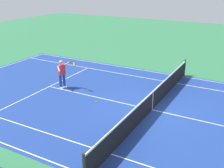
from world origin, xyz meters
TOP-DOWN VIEW (x-y plane):
  - ground_plane at (0.00, 0.00)m, footprint 60.00×60.00m
  - court_slab at (0.00, 0.00)m, footprint 24.20×11.40m
  - court_line_markings at (0.00, 0.00)m, footprint 23.85×11.05m
  - tennis_net at (0.00, 0.00)m, footprint 0.10×11.70m
  - tennis_player_near at (5.57, -0.24)m, footprint 1.18×0.74m
  - tennis_ball at (2.82, 0.56)m, footprint 0.07×0.07m

SIDE VIEW (x-z plane):
  - ground_plane at x=0.00m, z-range 0.00..0.00m
  - court_slab at x=0.00m, z-range 0.00..0.00m
  - court_line_markings at x=0.00m, z-range 0.00..0.01m
  - tennis_ball at x=2.82m, z-range 0.00..0.07m
  - tennis_net at x=0.00m, z-range -0.05..1.03m
  - tennis_player_near at x=5.57m, z-range 0.08..1.78m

